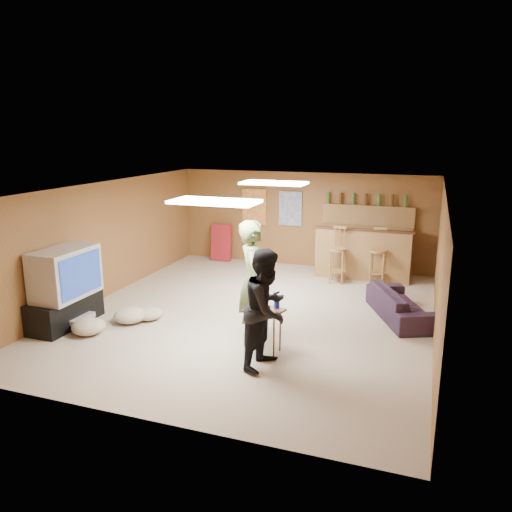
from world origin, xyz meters
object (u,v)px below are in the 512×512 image
(bar_counter, at_px, (363,253))
(sofa, at_px, (400,304))
(person_black, at_px, (267,309))
(tray_table, at_px, (264,331))
(tv_body, at_px, (65,273))
(person_olive, at_px, (254,282))

(bar_counter, distance_m, sofa, 2.49)
(person_black, bearing_deg, tray_table, 35.37)
(tv_body, height_order, tray_table, tv_body)
(bar_counter, bearing_deg, sofa, -67.45)
(tray_table, bearing_deg, bar_counter, 79.59)
(person_olive, bearing_deg, sofa, -70.28)
(bar_counter, relative_size, sofa, 1.16)
(bar_counter, distance_m, tray_table, 4.46)
(tv_body, xyz_separation_m, tray_table, (3.34, 0.07, -0.57))
(tv_body, distance_m, person_black, 3.52)
(sofa, bearing_deg, tv_body, 88.64)
(sofa, distance_m, tray_table, 2.74)
(tv_body, xyz_separation_m, sofa, (5.10, 2.17, -0.65))
(tv_body, relative_size, person_olive, 0.59)
(bar_counter, bearing_deg, tv_body, -133.00)
(person_olive, bearing_deg, tray_table, -163.20)
(tray_table, bearing_deg, tv_body, -178.86)
(tray_table, bearing_deg, person_black, -65.35)
(tv_body, bearing_deg, person_black, -4.67)
(sofa, bearing_deg, person_olive, 105.66)
(person_olive, bearing_deg, tv_body, 78.03)
(person_olive, xyz_separation_m, sofa, (2.04, 1.72, -0.68))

